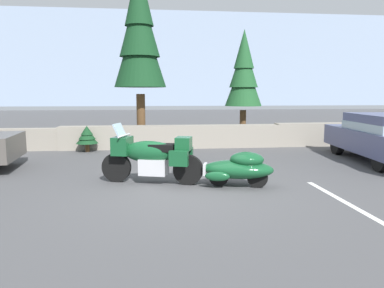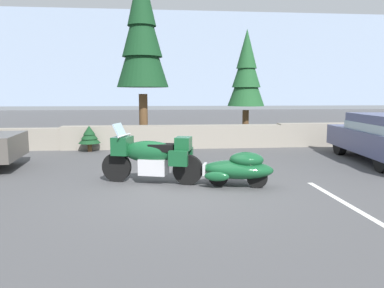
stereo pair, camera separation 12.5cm
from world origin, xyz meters
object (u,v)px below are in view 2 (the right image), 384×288
(touring_motorcycle, at_px, (151,156))
(pine_tree_tall, at_px, (142,32))
(pine_tree_secondary, at_px, (246,72))
(car_shaped_trailer, at_px, (238,168))

(touring_motorcycle, relative_size, pine_tree_tall, 0.33)
(pine_tree_tall, distance_m, pine_tree_secondary, 4.45)
(touring_motorcycle, xyz_separation_m, pine_tree_secondary, (3.79, 6.78, 2.25))
(car_shaped_trailer, xyz_separation_m, pine_tree_tall, (-2.24, 6.83, 3.90))
(pine_tree_tall, bearing_deg, pine_tree_secondary, 6.48)
(car_shaped_trailer, bearing_deg, touring_motorcycle, 164.10)
(pine_tree_tall, relative_size, pine_tree_secondary, 1.50)
(touring_motorcycle, height_order, pine_tree_tall, pine_tree_tall)
(touring_motorcycle, distance_m, pine_tree_secondary, 8.09)
(touring_motorcycle, height_order, pine_tree_secondary, pine_tree_secondary)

